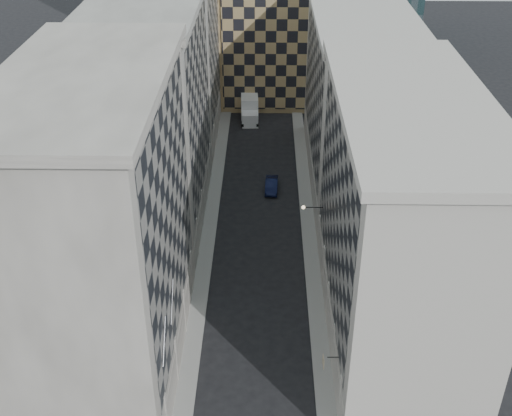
# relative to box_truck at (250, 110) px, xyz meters

# --- Properties ---
(sidewalk_west) EXTENTS (1.50, 100.00, 0.15)m
(sidewalk_west) POSITION_rel_box_truck_xyz_m (-3.56, -28.67, -1.34)
(sidewalk_west) COLOR gray
(sidewalk_west) RESTS_ON ground
(sidewalk_east) EXTENTS (1.50, 100.00, 0.15)m
(sidewalk_east) POSITION_rel_box_truck_xyz_m (6.94, -28.67, -1.34)
(sidewalk_east) COLOR gray
(sidewalk_east) RESTS_ON ground
(bldg_left_a) EXTENTS (10.80, 22.80, 23.70)m
(bldg_left_a) POSITION_rel_box_truck_xyz_m (-9.20, -47.67, 10.41)
(bldg_left_a) COLOR gray
(bldg_left_a) RESTS_ON ground
(bldg_left_b) EXTENTS (10.80, 22.80, 22.70)m
(bldg_left_b) POSITION_rel_box_truck_xyz_m (-9.19, -25.67, 9.91)
(bldg_left_b) COLOR gray
(bldg_left_b) RESTS_ON ground
(bldg_left_c) EXTENTS (10.80, 22.80, 21.70)m
(bldg_left_c) POSITION_rel_box_truck_xyz_m (-9.19, -3.67, 9.41)
(bldg_left_c) COLOR gray
(bldg_left_c) RESTS_ON ground
(bldg_right_a) EXTENTS (10.80, 26.80, 20.70)m
(bldg_right_a) POSITION_rel_box_truck_xyz_m (12.56, -43.67, 8.90)
(bldg_right_a) COLOR #BAB4AB
(bldg_right_a) RESTS_ON ground
(bldg_right_b) EXTENTS (10.80, 28.80, 19.70)m
(bldg_right_b) POSITION_rel_box_truck_xyz_m (12.58, -16.67, 8.43)
(bldg_right_b) COLOR #BAB4AB
(bldg_right_b) RESTS_ON ground
(tan_block) EXTENTS (16.80, 14.80, 18.80)m
(tan_block) POSITION_rel_box_truck_xyz_m (3.69, 9.22, 8.02)
(tan_block) COLOR #A38256
(tan_block) RESTS_ON ground
(flagpoles_left) EXTENTS (0.10, 6.33, 2.33)m
(flagpoles_left) POSITION_rel_box_truck_xyz_m (-4.21, -52.67, 6.58)
(flagpoles_left) COLOR gray
(flagpoles_left) RESTS_ON ground
(bracket_lamp) EXTENTS (1.98, 0.36, 0.36)m
(bracket_lamp) POSITION_rel_box_truck_xyz_m (6.06, -34.67, 4.78)
(bracket_lamp) COLOR black
(bracket_lamp) RESTS_ON ground
(box_truck) EXTENTS (2.66, 6.03, 3.26)m
(box_truck) POSITION_rel_box_truck_xyz_m (0.00, 0.00, 0.00)
(box_truck) COLOR white
(box_truck) RESTS_ON ground
(dark_car) EXTENTS (1.57, 4.13, 1.35)m
(dark_car) POSITION_rel_box_truck_xyz_m (3.04, -20.62, -0.75)
(dark_car) COLOR #0F1639
(dark_car) RESTS_ON ground
(shop_sign) EXTENTS (1.19, 0.78, 0.86)m
(shop_sign) POSITION_rel_box_truck_xyz_m (6.64, -52.10, 2.41)
(shop_sign) COLOR black
(shop_sign) RESTS_ON ground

